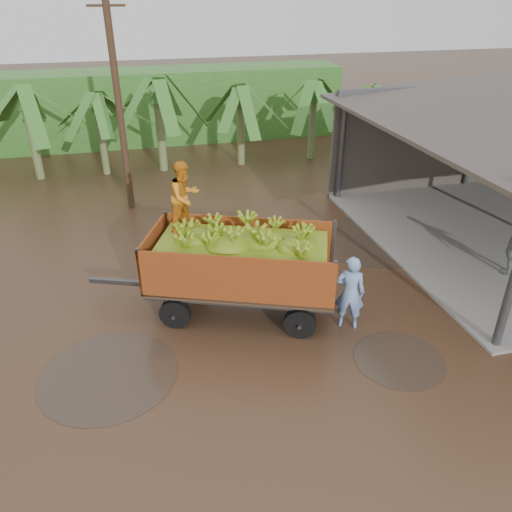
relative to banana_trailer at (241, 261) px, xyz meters
The scene contains 6 objects.
ground 1.59m from the banana_trailer, 86.99° to the left, with size 100.00×100.00×0.00m, color black.
hedge_north 16.88m from the banana_trailer, 96.67° to the left, with size 22.00×3.00×3.60m, color #2D661E.
banana_trailer is the anchor object (origin of this frame).
man_blue 2.73m from the banana_trailer, 29.95° to the right, with size 0.70×0.46×1.91m, color #7497D5.
utility_pole 8.32m from the banana_trailer, 108.17° to the left, with size 1.20×0.24×7.34m.
banana_plants 8.73m from the banana_trailer, 130.25° to the left, with size 24.16×20.08×4.26m.
Camera 1 is at (-2.33, -11.17, 7.33)m, focal length 35.00 mm.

